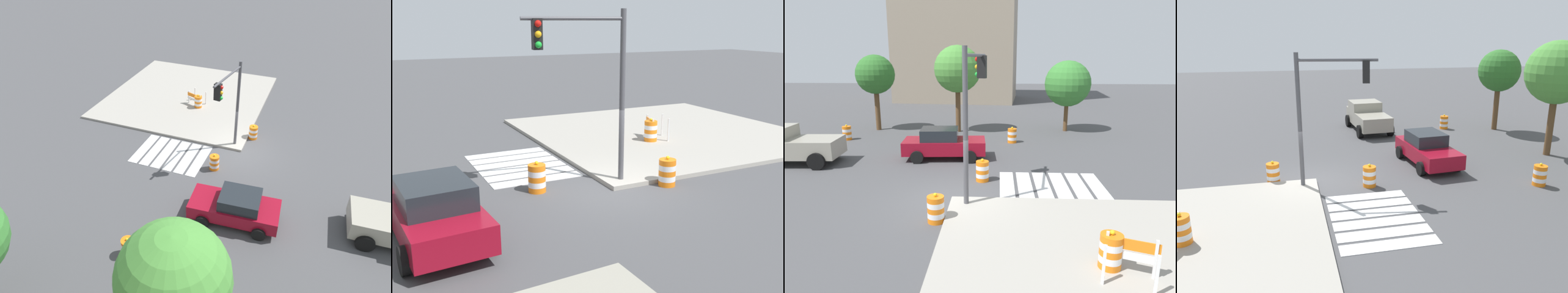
{
  "view_description": "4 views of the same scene",
  "coord_description": "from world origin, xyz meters",
  "views": [
    {
      "loc": [
        -3.87,
        18.05,
        12.86
      ],
      "look_at": [
        2.31,
        1.99,
        1.14
      ],
      "focal_mm": 32.69,
      "sensor_mm": 36.0,
      "label": 1
    },
    {
      "loc": [
        -12.52,
        7.14,
        5.27
      ],
      "look_at": [
        0.45,
        0.7,
        1.46
      ],
      "focal_mm": 43.86,
      "sensor_mm": 36.0,
      "label": 2
    },
    {
      "loc": [
        1.71,
        -12.44,
        5.3
      ],
      "look_at": [
        0.97,
        2.05,
        1.6
      ],
      "focal_mm": 32.47,
      "sensor_mm": 36.0,
      "label": 3
    },
    {
      "loc": [
        15.66,
        -1.06,
        6.18
      ],
      "look_at": [
        0.83,
        2.39,
        1.72
      ],
      "focal_mm": 34.13,
      "sensor_mm": 36.0,
      "label": 4
    }
  ],
  "objects": [
    {
      "name": "ground_plane",
      "position": [
        0.0,
        0.0,
        0.0
      ],
      "size": [
        120.0,
        120.0,
        0.0
      ],
      "primitive_type": "plane",
      "color": "#474749"
    },
    {
      "name": "traffic_barrel_crosswalk_end",
      "position": [
        -8.14,
        9.66,
        0.45
      ],
      "size": [
        0.56,
        0.56,
        1.02
      ],
      "color": "orange",
      "rests_on": "ground"
    },
    {
      "name": "crosswalk_stripes",
      "position": [
        4.0,
        1.8,
        0.01
      ],
      "size": [
        4.35,
        3.2,
        0.02
      ],
      "color": "silver",
      "rests_on": "ground"
    },
    {
      "name": "traffic_barrel_median_near",
      "position": [
        -0.29,
        -1.84,
        0.45
      ],
      "size": [
        0.56,
        0.56,
        1.02
      ],
      "color": "orange",
      "rests_on": "ground"
    },
    {
      "name": "traffic_barrel_near_corner",
      "position": [
        1.06,
        2.21,
        0.45
      ],
      "size": [
        0.56,
        0.56,
        1.02
      ],
      "color": "orange",
      "rests_on": "ground"
    },
    {
      "name": "sports_car",
      "position": [
        -1.18,
        5.69,
        0.81
      ],
      "size": [
        4.42,
        2.38,
        1.63
      ],
      "color": "maroon",
      "rests_on": "ground"
    },
    {
      "name": "pickup_truck",
      "position": [
        -9.06,
        4.3,
        0.97
      ],
      "size": [
        5.24,
        2.56,
        1.92
      ],
      "color": "gray",
      "rests_on": "ground"
    },
    {
      "name": "traffic_barrel_on_sidewalk",
      "position": [
        4.55,
        -4.42,
        0.6
      ],
      "size": [
        0.56,
        0.56,
        1.02
      ],
      "color": "orange",
      "rests_on": "sidewalk_corner"
    },
    {
      "name": "traffic_barrel_median_far",
      "position": [
        2.61,
        9.43,
        0.45
      ],
      "size": [
        0.56,
        0.56,
        1.02
      ],
      "color": "orange",
      "rests_on": "ground"
    },
    {
      "name": "street_tree_streetside_near",
      "position": [
        -7.17,
        13.03,
        4.02
      ],
      "size": [
        2.8,
        2.8,
        5.46
      ],
      "color": "brown",
      "rests_on": "ground"
    },
    {
      "name": "street_tree_streetside_mid",
      "position": [
        -1.16,
        12.69,
        4.43
      ],
      "size": [
        3.28,
        3.28,
        6.1
      ],
      "color": "brown",
      "rests_on": "ground"
    },
    {
      "name": "traffic_light_pole",
      "position": [
        0.77,
        0.53,
        3.91
      ],
      "size": [
        0.73,
        3.26,
        5.5
      ],
      "color": "#4C4C51",
      "rests_on": "sidewalk_corner"
    }
  ]
}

